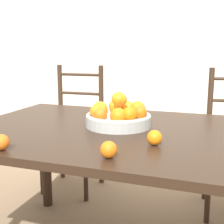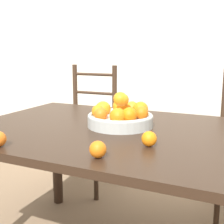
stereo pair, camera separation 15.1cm
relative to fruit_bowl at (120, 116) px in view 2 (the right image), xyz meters
name	(u,v)px [view 2 (the right image)]	position (x,y,z in m)	size (l,w,h in m)	color
wall_back	(202,33)	(0.14, 1.50, 0.48)	(8.00, 0.06, 2.60)	silver
dining_table	(142,148)	(0.14, -0.06, -0.14)	(1.82, 1.07, 0.76)	black
fruit_bowl	(120,116)	(0.00, 0.00, 0.00)	(0.34, 0.34, 0.18)	#B2B7B2
orange_loose_0	(98,149)	(0.12, -0.48, -0.02)	(0.06, 0.06, 0.06)	orange
orange_loose_1	(149,139)	(0.24, -0.27, -0.02)	(0.06, 0.06, 0.06)	orange
chair_left	(87,131)	(-0.63, 0.77, -0.34)	(0.43, 0.41, 1.03)	#382619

